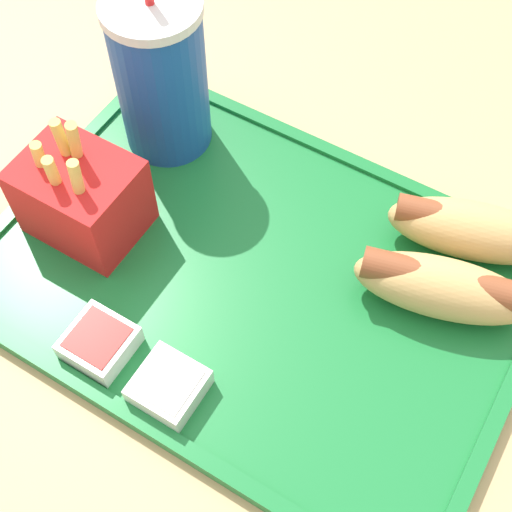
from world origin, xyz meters
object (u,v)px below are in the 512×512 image
object	(u,v)px
sauce_cup_mayo	(169,386)
sauce_cup_ketchup	(99,342)
hot_dog_near	(443,287)
fries_carton	(81,196)
hot_dog_far	(473,229)
soda_cup	(161,76)

from	to	relation	value
sauce_cup_mayo	sauce_cup_ketchup	xyz separation A→B (m)	(-0.06, 0.00, 0.00)
hot_dog_near	fries_carton	size ratio (longest dim) A/B	1.31
hot_dog_far	hot_dog_near	world-z (taller)	same
sauce_cup_ketchup	soda_cup	bearing A→B (deg)	111.08
hot_dog_near	fries_carton	bearing A→B (deg)	-164.29
sauce_cup_ketchup	hot_dog_far	bearing A→B (deg)	48.59
fries_carton	sauce_cup_mayo	bearing A→B (deg)	-31.84
sauce_cup_mayo	sauce_cup_ketchup	size ratio (longest dim) A/B	1.00
fries_carton	sauce_cup_ketchup	size ratio (longest dim) A/B	2.35
fries_carton	sauce_cup_mayo	size ratio (longest dim) A/B	2.35
hot_dog_near	sauce_cup_ketchup	bearing A→B (deg)	-140.36
hot_dog_far	fries_carton	world-z (taller)	fries_carton
hot_dog_far	sauce_cup_ketchup	world-z (taller)	hot_dog_far
hot_dog_near	sauce_cup_mayo	world-z (taller)	hot_dog_near
soda_cup	sauce_cup_mayo	xyz separation A→B (m)	(0.14, -0.20, -0.06)
sauce_cup_mayo	sauce_cup_ketchup	bearing A→B (deg)	178.62
fries_carton	sauce_cup_mayo	world-z (taller)	fries_carton
fries_carton	hot_dog_near	bearing A→B (deg)	15.71
hot_dog_far	fries_carton	distance (m)	0.31
sauce_cup_mayo	hot_dog_near	bearing A→B (deg)	50.83
soda_cup	hot_dog_far	world-z (taller)	soda_cup
hot_dog_far	sauce_cup_ketchup	size ratio (longest dim) A/B	3.07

